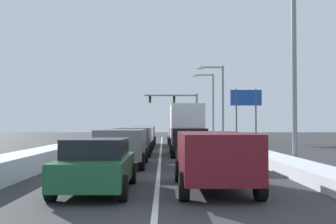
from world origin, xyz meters
TOP-DOWN VIEW (x-y plane):
  - ground_plane at (0.00, 20.91)m, footprint 135.92×135.92m
  - lane_stripe_between_right_lane_and_center_lane at (-0.00, 26.14)m, footprint 0.14×57.50m
  - snow_bank_right_shoulder at (5.30, 26.14)m, footprint 1.41×57.50m
  - snow_bank_left_shoulder at (-5.30, 26.14)m, footprint 1.41×57.50m
  - suv_maroon_right_lane_nearest at (1.66, 6.43)m, footprint 2.16×4.90m
  - sedan_tan_right_lane_second at (1.82, 13.04)m, footprint 2.00×4.50m
  - suv_black_right_lane_third at (1.66, 19.20)m, footprint 2.16×4.90m
  - box_truck_right_lane_fourth at (1.91, 26.14)m, footprint 2.53×7.20m
  - sedan_silver_right_lane_fifth at (1.60, 34.26)m, footprint 2.00×4.50m
  - sedan_green_center_lane_nearest at (-1.71, 6.20)m, footprint 2.00×4.50m
  - suv_gray_center_lane_second at (-1.66, 13.10)m, footprint 2.16×4.90m
  - suv_charcoal_center_lane_third at (-1.63, 19.91)m, footprint 2.16×4.90m
  - suv_white_center_lane_fourth at (-1.62, 26.44)m, footprint 2.16×4.90m
  - suv_navy_center_lane_fifth at (-1.63, 32.54)m, footprint 2.16×4.90m
  - traffic_light_gantry at (2.57, 52.26)m, footprint 7.54×0.47m
  - street_lamp_right_near at (5.80, 13.07)m, footprint 2.66×0.36m
  - street_lamp_right_mid at (5.55, 33.98)m, footprint 2.66×0.36m
  - street_lamp_right_far at (5.90, 44.43)m, footprint 2.66×0.36m
  - roadside_sign_right at (8.62, 36.17)m, footprint 3.20×0.16m

SIDE VIEW (x-z plane):
  - ground_plane at x=0.00m, z-range 0.00..0.00m
  - lane_stripe_between_right_lane_and_center_lane at x=0.00m, z-range 0.00..0.01m
  - snow_bank_right_shoulder at x=5.30m, z-range 0.00..0.47m
  - snow_bank_left_shoulder at x=-5.30m, z-range 0.00..0.78m
  - sedan_tan_right_lane_second at x=1.82m, z-range 0.01..1.52m
  - sedan_silver_right_lane_fifth at x=1.60m, z-range 0.01..1.52m
  - sedan_green_center_lane_nearest at x=-1.71m, z-range 0.01..1.52m
  - suv_maroon_right_lane_nearest at x=1.66m, z-range 0.18..1.85m
  - suv_black_right_lane_third at x=1.66m, z-range 0.18..1.85m
  - suv_gray_center_lane_second at x=-1.66m, z-range 0.18..1.85m
  - suv_charcoal_center_lane_third at x=-1.63m, z-range 0.18..1.85m
  - suv_white_center_lane_fourth at x=-1.62m, z-range 0.18..1.85m
  - suv_navy_center_lane_fifth at x=-1.63m, z-range 0.18..1.85m
  - box_truck_right_lane_fourth at x=1.91m, z-range 0.22..3.58m
  - roadside_sign_right at x=8.62m, z-range 1.27..6.77m
  - traffic_light_gantry at x=2.57m, z-range 1.40..7.60m
  - street_lamp_right_mid at x=5.55m, z-range 0.79..8.34m
  - street_lamp_right_near at x=5.80m, z-range 0.80..8.86m
  - street_lamp_right_far at x=5.90m, z-range 0.80..8.86m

